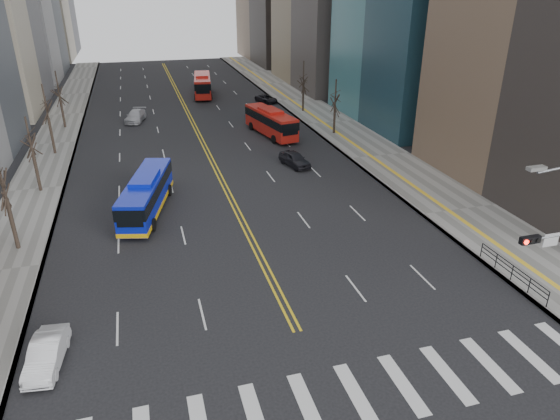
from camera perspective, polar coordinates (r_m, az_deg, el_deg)
name	(u,v)px	position (r m, az deg, el deg)	size (l,w,h in m)	color
ground	(332,400)	(24.05, 5.96, -20.81)	(220.00, 220.00, 0.00)	black
sidewalk_right	(330,123)	(67.37, 5.77, 9.92)	(7.00, 130.00, 0.15)	slate
sidewalk_left	(55,144)	(63.53, -24.34, 6.93)	(5.00, 130.00, 0.15)	slate
crosswalk	(332,400)	(24.05, 5.96, -20.80)	(26.70, 4.00, 0.01)	silver
centerline	(189,114)	(72.82, -10.40, 10.71)	(0.55, 100.00, 0.01)	gold
pedestrian_railing	(512,270)	(34.26, 25.03, -6.26)	(0.06, 6.06, 1.02)	black
street_trees	(135,119)	(51.47, -16.20, 9.97)	(35.20, 47.20, 7.60)	black
blue_bus	(146,193)	(41.37, -15.02, 1.85)	(4.89, 10.86, 3.13)	#0C1BB5
red_bus_near	(271,121)	(61.03, -1.07, 10.17)	(4.21, 10.38, 3.24)	red
red_bus_far	(202,84)	(84.69, -8.85, 14.08)	(3.95, 11.15, 3.47)	red
car_white	(46,354)	(27.60, -25.13, -14.65)	(1.41, 4.03, 1.33)	silver
car_dark_mid	(295,159)	(50.72, 1.69, 5.84)	(1.72, 4.26, 1.45)	black
car_silver	(136,116)	(70.36, -16.17, 10.27)	(2.06, 5.07, 1.47)	#ACACB2
car_dark_far	(266,99)	(79.03, -1.57, 12.60)	(1.90, 4.12, 1.15)	black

